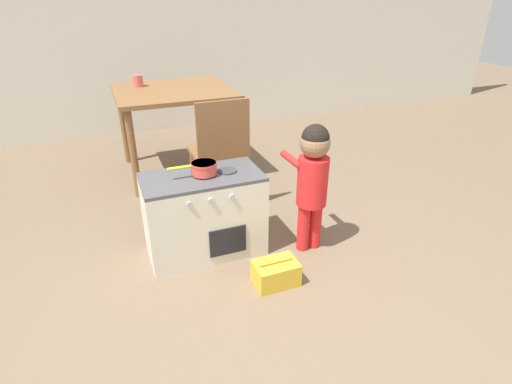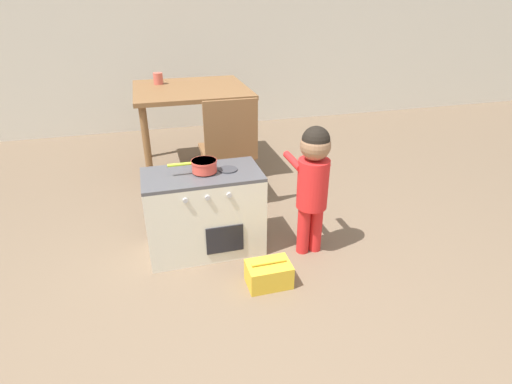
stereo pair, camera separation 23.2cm
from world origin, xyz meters
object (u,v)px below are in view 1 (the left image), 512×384
dining_table (174,101)px  toy_pot (203,167)px  child_figure (313,173)px  play_kitchen (204,215)px  dining_chair_near (220,150)px  cup_on_table (138,81)px  toy_basket (276,273)px

dining_table → toy_pot: bearing=-94.5°
dining_table → child_figure: bearing=-71.9°
play_kitchen → child_figure: bearing=-17.6°
toy_pot → child_figure: 0.64m
play_kitchen → dining_table: size_ratio=0.73×
child_figure → dining_chair_near: bearing=114.7°
dining_chair_near → cup_on_table: size_ratio=8.51×
play_kitchen → toy_pot: size_ratio=2.45×
dining_table → cup_on_table: 0.36m
play_kitchen → toy_basket: size_ratio=2.87×
dining_chair_near → toy_pot: bearing=-115.3°
cup_on_table → dining_table: bearing=-39.8°
child_figure → cup_on_table: bearing=113.4°
child_figure → toy_basket: size_ratio=3.36×
play_kitchen → child_figure: 0.70m
toy_pot → dining_chair_near: bearing=64.7°
toy_basket → cup_on_table: cup_on_table is taller
child_figure → dining_chair_near: dining_chair_near is taller
dining_table → cup_on_table: cup_on_table is taller
play_kitchen → child_figure: child_figure is taller
toy_pot → toy_basket: (0.26, -0.45, -0.50)m
child_figure → dining_table: bearing=108.1°
toy_pot → cup_on_table: 1.56m
cup_on_table → play_kitchen: bearing=-85.0°
dining_table → dining_chair_near: bearing=-78.7°
play_kitchen → dining_chair_near: dining_chair_near is taller
toy_pot → dining_table: size_ratio=0.30×
play_kitchen → toy_basket: 0.56m
toy_pot → dining_table: bearing=85.5°
play_kitchen → toy_pot: 0.31m
dining_chair_near → dining_table: bearing=101.3°
toy_pot → toy_basket: bearing=-59.4°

